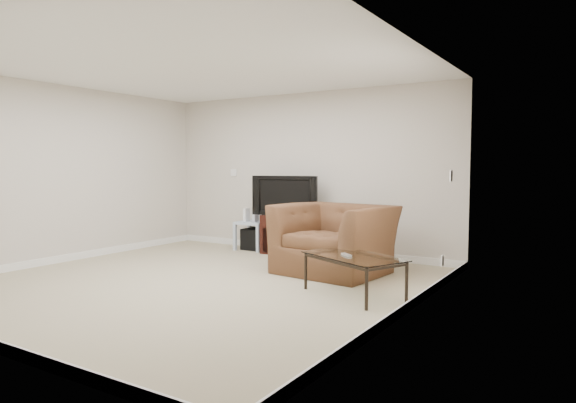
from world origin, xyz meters
The scene contains 18 objects.
floor centered at (0.00, 0.00, 0.00)m, with size 5.00×5.00×0.00m, color tan.
ceiling centered at (0.00, 0.00, 2.50)m, with size 5.00×5.00×0.00m, color white.
wall_back centered at (0.00, 2.50, 1.25)m, with size 5.00×0.02×2.50m, color silver.
wall_left centered at (-2.50, 0.00, 1.25)m, with size 0.02×5.00×2.50m, color silver.
wall_right centered at (2.50, 0.00, 1.25)m, with size 0.02×5.00×2.50m, color silver.
plate_back centered at (-1.40, 2.49, 1.25)m, with size 0.12×0.02×0.12m, color white.
plate_right_switch centered at (2.49, 1.60, 1.25)m, with size 0.02×0.09×0.13m, color white.
plate_right_outlet centered at (2.49, 1.30, 0.30)m, with size 0.02×0.08×0.12m, color white.
tv_stand centered at (-0.18, 2.28, 0.30)m, with size 0.72×0.50×0.60m, color black, non-canonical shape.
dvd_player centered at (-0.18, 2.24, 0.50)m, with size 0.42×0.30×0.06m, color black.
television centered at (-0.18, 2.25, 0.91)m, with size 0.99×0.20×0.61m, color black.
side_table centered at (-0.84, 2.28, 0.23)m, with size 0.48×0.48×0.46m, color silver, non-canonical shape.
subwoofer centered at (-0.82, 2.30, 0.16)m, with size 0.36×0.36×0.36m, color black.
game_console centered at (-0.96, 2.25, 0.57)m, with size 0.05×0.15×0.21m, color white.
game_case centered at (-0.78, 2.27, 0.55)m, with size 0.05×0.13×0.18m, color silver.
recliner centered at (1.10, 1.36, 0.58)m, with size 1.34×0.87×1.17m, color brown.
coffee_table centered at (1.80, 0.42, 0.21)m, with size 1.07×0.61×0.42m, color black, non-canonical shape.
remote centered at (1.73, 0.39, 0.43)m, with size 0.17×0.05×0.02m, color #B2B2B7.
Camera 1 is at (4.04, -4.47, 1.37)m, focal length 32.00 mm.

